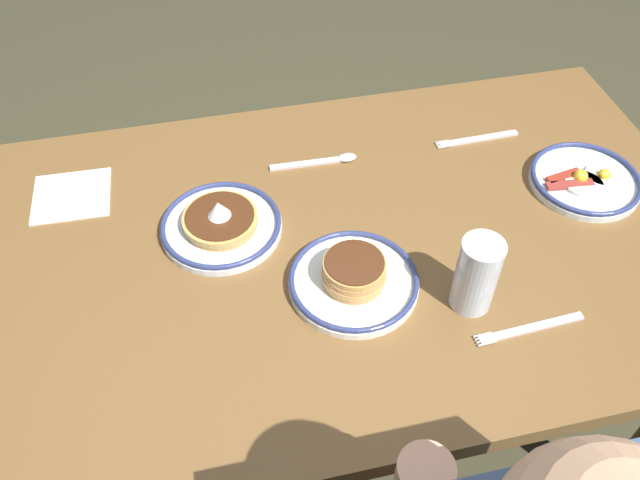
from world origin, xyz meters
TOP-DOWN VIEW (x-y plane):
  - ground_plane at (0.00, 0.00)m, footprint 6.00×6.00m
  - dining_table at (0.00, 0.00)m, footprint 1.41×0.87m
  - plate_near_main at (0.23, -0.08)m, footprint 0.23×0.23m
  - plate_center_pancakes at (-0.50, -0.04)m, footprint 0.22×0.22m
  - plate_far_companion at (0.02, 0.11)m, footprint 0.23×0.23m
  - drinking_glass at (-0.16, 0.19)m, footprint 0.07×0.07m
  - paper_napkin at (0.51, -0.23)m, footprint 0.15×0.14m
  - fork_near at (-0.24, 0.26)m, footprint 0.20×0.03m
  - fork_far at (-0.34, -0.22)m, footprint 0.19×0.02m
  - tea_spoon at (-0.00, -0.22)m, footprint 0.18×0.03m

SIDE VIEW (x-z plane):
  - ground_plane at x=0.00m, z-range 0.00..0.00m
  - dining_table at x=0.00m, z-range 0.28..1.03m
  - paper_napkin at x=0.51m, z-range 0.75..0.76m
  - fork_near at x=-0.24m, z-range 0.75..0.76m
  - fork_far at x=-0.34m, z-range 0.75..0.76m
  - tea_spoon at x=0.00m, z-range 0.75..0.76m
  - plate_center_pancakes at x=-0.50m, z-range 0.75..0.79m
  - plate_near_main at x=0.23m, z-range 0.73..0.81m
  - plate_far_companion at x=0.02m, z-range 0.74..0.81m
  - drinking_glass at x=-0.16m, z-range 0.75..0.89m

